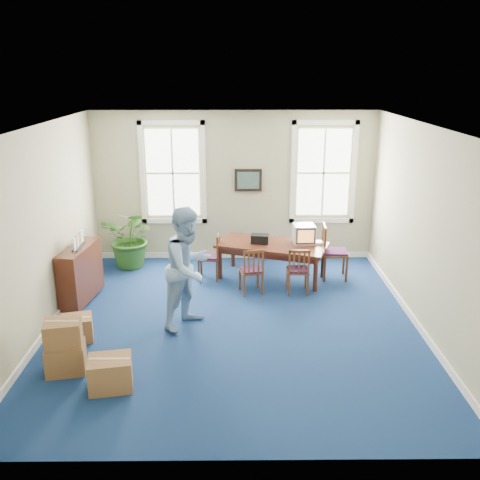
{
  "coord_description": "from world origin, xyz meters",
  "views": [
    {
      "loc": [
        0.02,
        -7.99,
        4.01
      ],
      "look_at": [
        0.1,
        0.6,
        1.25
      ],
      "focal_mm": 40.0,
      "sensor_mm": 36.0,
      "label": 1
    }
  ],
  "objects_px": {
    "man": "(189,268)",
    "potted_plant": "(132,238)",
    "conference_table": "(272,261)",
    "crt_tv": "(304,234)",
    "credenza": "(81,276)",
    "chair_near_left": "(251,270)",
    "cardboard_boxes": "(81,341)"
  },
  "relations": [
    {
      "from": "crt_tv",
      "to": "chair_near_left",
      "type": "relative_size",
      "value": 0.5
    },
    {
      "from": "crt_tv",
      "to": "credenza",
      "type": "xyz_separation_m",
      "value": [
        -4.1,
        -1.16,
        -0.42
      ]
    },
    {
      "from": "credenza",
      "to": "potted_plant",
      "type": "height_order",
      "value": "potted_plant"
    },
    {
      "from": "chair_near_left",
      "to": "potted_plant",
      "type": "bearing_deg",
      "value": -41.89
    },
    {
      "from": "man",
      "to": "conference_table",
      "type": "bearing_deg",
      "value": -0.45
    },
    {
      "from": "credenza",
      "to": "potted_plant",
      "type": "distance_m",
      "value": 1.88
    },
    {
      "from": "crt_tv",
      "to": "credenza",
      "type": "relative_size",
      "value": 0.36
    },
    {
      "from": "conference_table",
      "to": "potted_plant",
      "type": "distance_m",
      "value": 2.98
    },
    {
      "from": "potted_plant",
      "to": "cardboard_boxes",
      "type": "relative_size",
      "value": 0.91
    },
    {
      "from": "man",
      "to": "credenza",
      "type": "distance_m",
      "value": 2.26
    },
    {
      "from": "chair_near_left",
      "to": "potted_plant",
      "type": "xyz_separation_m",
      "value": [
        -2.46,
        1.38,
        0.2
      ]
    },
    {
      "from": "conference_table",
      "to": "chair_near_left",
      "type": "relative_size",
      "value": 2.37
    },
    {
      "from": "crt_tv",
      "to": "credenza",
      "type": "height_order",
      "value": "crt_tv"
    },
    {
      "from": "credenza",
      "to": "cardboard_boxes",
      "type": "height_order",
      "value": "credenza"
    },
    {
      "from": "chair_near_left",
      "to": "credenza",
      "type": "bearing_deg",
      "value": -5.1
    },
    {
      "from": "chair_near_left",
      "to": "conference_table",
      "type": "bearing_deg",
      "value": -133.43
    },
    {
      "from": "credenza",
      "to": "cardboard_boxes",
      "type": "distance_m",
      "value": 2.31
    },
    {
      "from": "chair_near_left",
      "to": "man",
      "type": "relative_size",
      "value": 0.45
    },
    {
      "from": "man",
      "to": "potted_plant",
      "type": "distance_m",
      "value": 3.06
    },
    {
      "from": "conference_table",
      "to": "man",
      "type": "bearing_deg",
      "value": -106.11
    },
    {
      "from": "man",
      "to": "potted_plant",
      "type": "relative_size",
      "value": 1.54
    },
    {
      "from": "crt_tv",
      "to": "conference_table",
      "type": "bearing_deg",
      "value": -179.77
    },
    {
      "from": "credenza",
      "to": "crt_tv",
      "type": "bearing_deg",
      "value": 22.94
    },
    {
      "from": "man",
      "to": "potted_plant",
      "type": "bearing_deg",
      "value": 63.27
    },
    {
      "from": "conference_table",
      "to": "credenza",
      "type": "xyz_separation_m",
      "value": [
        -3.48,
        -1.12,
        0.13
      ]
    },
    {
      "from": "conference_table",
      "to": "crt_tv",
      "type": "xyz_separation_m",
      "value": [
        0.63,
        0.05,
        0.55
      ]
    },
    {
      "from": "cardboard_boxes",
      "to": "chair_near_left",
      "type": "bearing_deg",
      "value": 47.09
    },
    {
      "from": "conference_table",
      "to": "chair_near_left",
      "type": "height_order",
      "value": "chair_near_left"
    },
    {
      "from": "crt_tv",
      "to": "chair_near_left",
      "type": "height_order",
      "value": "crt_tv"
    },
    {
      "from": "chair_near_left",
      "to": "man",
      "type": "bearing_deg",
      "value": 39.15
    },
    {
      "from": "crt_tv",
      "to": "credenza",
      "type": "distance_m",
      "value": 4.29
    },
    {
      "from": "man",
      "to": "potted_plant",
      "type": "height_order",
      "value": "man"
    }
  ]
}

